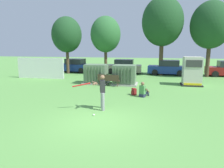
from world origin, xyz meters
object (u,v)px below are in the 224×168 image
Objects in this scene: transformer_west at (96,74)px; batter at (101,90)px; backpack at (134,92)px; sports_ball at (94,115)px; generator_enclosure at (192,71)px; parked_car_right_of_center at (168,68)px; transformer_mid_west at (125,75)px; seated_spectator at (143,91)px; park_bench at (108,79)px; parked_car_left_of_center at (123,67)px; parked_car_leftmost at (75,66)px.

batter reaches higher than transformer_west.
transformer_west is 4.77× the size of backpack.
generator_enclosure is at bearing 57.07° from sports_ball.
backpack is at bearing 72.56° from sports_ball.
generator_enclosure is 0.53× the size of parked_car_right_of_center.
seated_spectator is at bearing -66.00° from transformer_mid_west.
transformer_mid_west is 0.91× the size of generator_enclosure.
transformer_west is 7.81m from generator_enclosure.
batter is (-0.21, -6.92, 0.19)m from transformer_mid_west.
batter is 0.40× the size of parked_car_right_of_center.
transformer_west is 1.14× the size of park_bench.
parked_car_left_of_center is at bearing 79.44° from transformer_west.
parked_car_left_of_center is at bearing 89.68° from park_bench.
transformer_west is 1.00× the size of transformer_mid_west.
park_bench is at bearing 130.45° from backpack.
parked_car_right_of_center is at bearing 103.48° from generator_enclosure.
batter is at bearing 84.94° from sports_ball.
sports_ball is at bearing -92.20° from transformer_mid_west.
parked_car_leftmost is at bearing 127.74° from backpack.
generator_enclosure reaches higher than park_bench.
parked_car_left_of_center is at bearing 135.55° from generator_enclosure.
transformer_mid_west reaches higher than sports_ball.
parked_car_left_of_center is at bearing 93.12° from sports_ball.
parked_car_leftmost is at bearing 135.03° from transformer_mid_west.
batter is at bearing -125.96° from generator_enclosure.
transformer_mid_west is 1.46m from park_bench.
transformer_mid_west and parked_car_leftmost have the same top height.
transformer_west is 1.21× the size of batter.
parked_car_leftmost is at bearing 178.77° from parked_car_right_of_center.
transformer_west is 8.40m from parked_car_leftmost.
parked_car_right_of_center is (2.77, 10.36, 0.54)m from backpack.
generator_enclosure is at bearing -27.06° from parked_car_leftmost.
transformer_west and parked_car_right_of_center have the same top height.
transformer_mid_west is at bearing 35.45° from park_bench.
transformer_mid_west is 4.77× the size of backpack.
parked_car_left_of_center is at bearing 101.90° from backpack.
seated_spectator is 0.23× the size of parked_car_left_of_center.
transformer_mid_west and parked_car_right_of_center have the same top height.
park_bench is at bearing -53.22° from parked_car_leftmost.
batter reaches higher than parked_car_left_of_center.
seated_spectator is 0.22× the size of parked_car_right_of_center.
parked_car_right_of_center reaches higher than seated_spectator.
parked_car_leftmost is (-6.79, 15.08, 0.71)m from sports_ball.
parked_car_right_of_center is at bearing -1.23° from parked_car_leftmost.
generator_enclosure reaches higher than parked_car_leftmost.
park_bench is (-6.52, -1.57, -0.60)m from generator_enclosure.
parked_car_left_of_center reaches higher than sports_ball.
generator_enclosure is 1.25× the size of park_bench.
transformer_mid_west is 0.50× the size of parked_car_left_of_center.
transformer_mid_west is at bearing -80.95° from parked_car_left_of_center.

